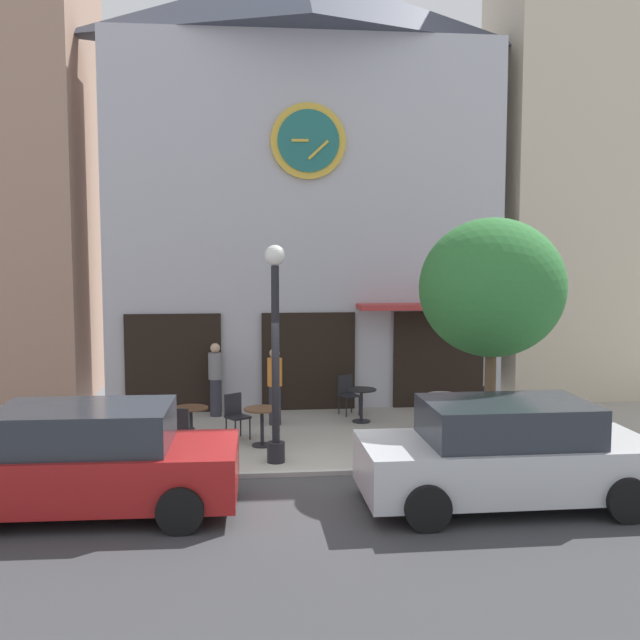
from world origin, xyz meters
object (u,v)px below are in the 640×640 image
object	(u,v)px
cafe_table_center_left	(191,419)
cafe_chair_under_awning	(236,412)
street_tree	(492,288)
parked_car_silver	(506,454)
cafe_chair_facing_wall	(347,391)
cafe_chair_outer	(180,427)
cafe_chair_by_entrance	(482,405)
parked_car_red	(86,461)
cafe_chair_corner	(475,412)
cafe_table_center_right	(361,399)
cafe_table_near_curb	(442,406)
pedestrian_grey	(216,379)
street_lamp	(275,353)
pedestrian_orange	(275,385)
cafe_table_near_door	(262,419)

from	to	relation	value
cafe_table_center_left	cafe_chair_under_awning	world-z (taller)	cafe_chair_under_awning
street_tree	parked_car_silver	bearing A→B (deg)	-102.90
cafe_chair_facing_wall	parked_car_silver	size ratio (longest dim) A/B	0.21
street_tree	cafe_table_center_left	world-z (taller)	street_tree
cafe_table_center_left	cafe_chair_outer	bearing A→B (deg)	-100.35
cafe_chair_by_entrance	parked_car_red	xyz separation A→B (m)	(-7.21, -4.17, 0.23)
cafe_chair_facing_wall	cafe_chair_corner	bearing A→B (deg)	-47.63
cafe_chair_facing_wall	cafe_chair_by_entrance	bearing A→B (deg)	-34.80
cafe_chair_under_awning	cafe_chair_outer	bearing A→B (deg)	-131.16
street_tree	cafe_chair_corner	size ratio (longest dim) A/B	4.81
cafe_table_center_right	cafe_table_near_curb	world-z (taller)	cafe_table_near_curb
pedestrian_grey	cafe_table_near_curb	bearing A→B (deg)	-20.91
cafe_chair_outer	cafe_chair_corner	distance (m)	5.80
street_lamp	cafe_chair_outer	bearing A→B (deg)	161.15
street_lamp	cafe_table_center_left	bearing A→B (deg)	138.64
cafe_chair_outer	street_lamp	bearing A→B (deg)	-18.85
parked_car_red	parked_car_silver	bearing A→B (deg)	-2.67
street_lamp	cafe_chair_facing_wall	xyz separation A→B (m)	(1.81, 3.69, -1.43)
pedestrian_orange	parked_car_silver	world-z (taller)	pedestrian_orange
street_lamp	parked_car_red	world-z (taller)	street_lamp
cafe_table_near_door	cafe_chair_by_entrance	xyz separation A→B (m)	(4.61, 0.78, 0.01)
cafe_chair_corner	cafe_chair_by_entrance	world-z (taller)	same
street_lamp	cafe_table_near_door	bearing A→B (deg)	100.84
street_tree	parked_car_silver	size ratio (longest dim) A/B	1.00
cafe_table_center_right	pedestrian_grey	size ratio (longest dim) A/B	0.44
pedestrian_orange	parked_car_silver	size ratio (longest dim) A/B	0.39
cafe_table_center_left	cafe_chair_corner	xyz separation A→B (m)	(5.62, -0.14, 0.03)
cafe_chair_facing_wall	cafe_chair_by_entrance	distance (m)	3.15
cafe_table_center_left	cafe_table_near_curb	distance (m)	5.19
street_tree	pedestrian_orange	size ratio (longest dim) A/B	2.59
cafe_table_center_left	parked_car_red	distance (m)	3.87
cafe_table_center_right	cafe_chair_by_entrance	world-z (taller)	cafe_chair_by_entrance
parked_car_red	cafe_chair_facing_wall	bearing A→B (deg)	52.20
cafe_chair_outer	parked_car_silver	distance (m)	5.92
cafe_table_center_right	cafe_chair_under_awning	xyz separation A→B (m)	(-2.73, -1.15, 0.03)
cafe_table_center_right	cafe_chair_under_awning	world-z (taller)	cafe_chair_under_awning
parked_car_red	cafe_chair_under_awning	bearing A→B (deg)	62.43
parked_car_red	cafe_table_center_right	bearing A→B (deg)	46.92
cafe_chair_facing_wall	cafe_chair_corner	size ratio (longest dim) A/B	1.00
cafe_chair_outer	parked_car_red	size ratio (longest dim) A/B	0.21
cafe_chair_outer	cafe_chair_by_entrance	size ratio (longest dim) A/B	1.00
cafe_chair_facing_wall	pedestrian_orange	xyz separation A→B (m)	(-1.70, -0.84, 0.33)
cafe_chair_by_entrance	pedestrian_orange	world-z (taller)	pedestrian_orange
cafe_chair_corner	cafe_chair_outer	bearing A→B (deg)	-173.45
parked_car_silver	cafe_chair_by_entrance	bearing A→B (deg)	75.98
cafe_table_near_curb	parked_car_red	xyz separation A→B (m)	(-6.39, -4.26, 0.25)
street_lamp	pedestrian_grey	xyz separation A→B (m)	(-1.19, 3.81, -1.10)
cafe_table_near_curb	cafe_chair_outer	distance (m)	5.49
parked_car_red	street_lamp	bearing A→B (deg)	38.85
cafe_table_near_door	parked_car_red	size ratio (longest dim) A/B	0.17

